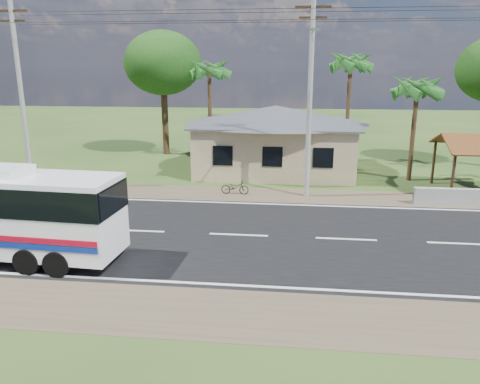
# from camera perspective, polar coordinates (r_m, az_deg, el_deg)

# --- Properties ---
(ground) EXTENTS (120.00, 120.00, 0.00)m
(ground) POSITION_cam_1_polar(r_m,az_deg,el_deg) (19.99, -0.17, -5.29)
(ground) COLOR #274318
(ground) RESTS_ON ground
(road) EXTENTS (120.00, 16.00, 0.03)m
(road) POSITION_cam_1_polar(r_m,az_deg,el_deg) (19.99, -0.17, -5.27)
(road) COLOR black
(road) RESTS_ON ground
(house) EXTENTS (12.40, 10.00, 5.00)m
(house) POSITION_cam_1_polar(r_m,az_deg,el_deg) (31.91, 4.34, 7.33)
(house) COLOR tan
(house) RESTS_ON ground
(utility_poles) EXTENTS (32.80, 2.22, 11.00)m
(utility_poles) POSITION_cam_1_polar(r_m,az_deg,el_deg) (25.12, 7.78, 12.27)
(utility_poles) COLOR #9E9E99
(utility_poles) RESTS_ON ground
(palm_near) EXTENTS (2.80, 2.80, 6.70)m
(palm_near) POSITION_cam_1_polar(r_m,az_deg,el_deg) (30.52, 20.82, 11.84)
(palm_near) COLOR #47301E
(palm_near) RESTS_ON ground
(palm_mid) EXTENTS (2.80, 2.80, 8.20)m
(palm_mid) POSITION_cam_1_polar(r_m,az_deg,el_deg) (34.31, 13.34, 15.10)
(palm_mid) COLOR #47301E
(palm_mid) RESTS_ON ground
(palm_far) EXTENTS (2.80, 2.80, 7.70)m
(palm_far) POSITION_cam_1_polar(r_m,az_deg,el_deg) (35.14, -3.77, 14.67)
(palm_far) COLOR #47301E
(palm_far) RESTS_ON ground
(tree_behind_house) EXTENTS (6.00, 6.00, 9.61)m
(tree_behind_house) POSITION_cam_1_polar(r_m,az_deg,el_deg) (37.98, -9.40, 15.21)
(tree_behind_house) COLOR #47301E
(tree_behind_house) RESTS_ON ground
(motorcycle) EXTENTS (1.55, 0.57, 0.81)m
(motorcycle) POSITION_cam_1_polar(r_m,az_deg,el_deg) (26.12, -0.63, 0.59)
(motorcycle) COLOR black
(motorcycle) RESTS_ON ground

